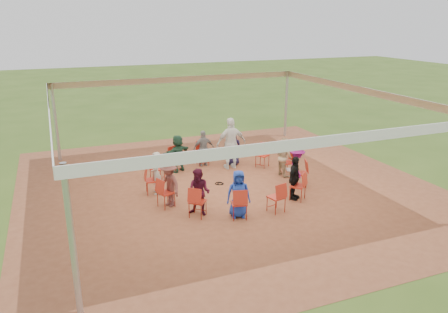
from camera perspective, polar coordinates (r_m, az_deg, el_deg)
name	(u,v)px	position (r m, az deg, el deg)	size (l,w,h in m)	color
ground	(227,187)	(14.43, 0.34, -3.95)	(80.00, 80.00, 0.00)	#39561A
dirt_patch	(227,186)	(14.43, 0.34, -3.92)	(13.00, 13.00, 0.00)	brown
tent	(227,116)	(13.74, 0.36, 5.29)	(10.33, 10.33, 3.00)	#B2B2B7
chair_0	(300,173)	(14.53, 9.91, -2.18)	(0.42, 0.44, 0.90)	#B32717
chair_1	(287,163)	(15.52, 8.17, -0.79)	(0.42, 0.44, 0.90)	#B32717
chair_2	(262,155)	(16.24, 5.04, 0.16)	(0.42, 0.44, 0.90)	#B32717
chair_3	(233,152)	(16.56, 1.18, 0.57)	(0.42, 0.44, 0.90)	#B32717
chair_4	(203,153)	(16.42, -2.81, 0.40)	(0.42, 0.44, 0.90)	#B32717
chair_5	(176,159)	(15.86, -6.31, -0.32)	(0.42, 0.44, 0.90)	#B32717
chair_6	(157,168)	(14.96, -8.71, -1.53)	(0.42, 0.44, 0.90)	#B32717
chair_7	(152,180)	(13.88, -9.33, -3.10)	(0.42, 0.44, 0.90)	#B32717
chair_8	(166,193)	(12.87, -7.60, -4.71)	(0.42, 0.44, 0.90)	#B32717
chair_9	(198,202)	(12.19, -3.48, -5.90)	(0.42, 0.44, 0.90)	#B32717
chair_10	(239,203)	(12.06, 1.97, -6.14)	(0.42, 0.44, 0.90)	#B32717
chair_11	(276,197)	(12.53, 6.84, -5.31)	(0.42, 0.44, 0.90)	#B32717
chair_12	(298,186)	(13.44, 9.61, -3.81)	(0.42, 0.44, 0.90)	#B32717
person_seated_0	(297,167)	(14.43, 9.49, -1.32)	(0.88, 0.43, 1.36)	#7F1366
person_seated_1	(284,157)	(15.38, 7.85, -0.03)	(0.66, 0.38, 1.36)	tan
person_seated_2	(233,147)	(16.37, 1.15, 1.22)	(0.66, 0.37, 1.36)	#1E183B
person_seated_3	(204,148)	(16.25, -2.68, 1.07)	(0.79, 0.41, 1.36)	slate
person_seated_4	(178,153)	(15.71, -6.04, 0.41)	(1.26, 0.47, 1.36)	#1F4430
person_seated_5	(156,173)	(13.81, -8.88, -2.15)	(0.49, 0.32, 1.36)	#A7A395
person_seated_6	(169,184)	(12.85, -7.20, -3.62)	(0.88, 0.43, 1.36)	brown
person_seated_7	(199,192)	(12.20, -3.27, -4.68)	(0.66, 0.38, 1.36)	#430F21
person_seated_8	(238,194)	(12.08, 1.89, -4.89)	(0.66, 0.37, 1.36)	#1B379A
person_seated_9	(294,178)	(13.39, 9.17, -2.81)	(0.79, 0.41, 1.36)	black
standing_person	(231,143)	(15.87, 0.95, 1.72)	(1.12, 0.57, 1.90)	silver
cable_coil	(220,184)	(14.64, -0.57, -3.56)	(0.36, 0.36, 0.03)	black
laptop	(292,168)	(14.41, 8.87, -1.47)	(0.38, 0.42, 0.24)	#B7B7BC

